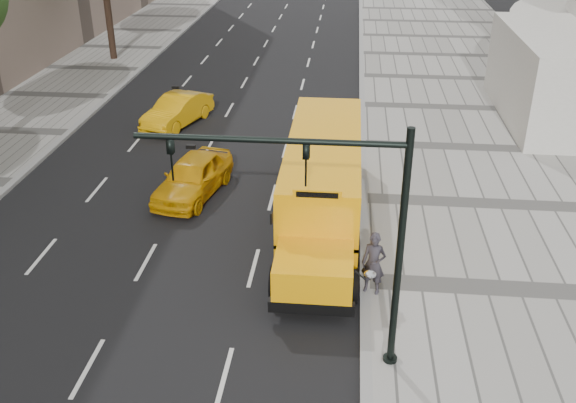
# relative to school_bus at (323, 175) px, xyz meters

# --- Properties ---
(ground) EXTENTS (140.00, 140.00, 0.00)m
(ground) POSITION_rel_school_bus_xyz_m (-4.50, 1.56, -1.76)
(ground) COLOR black
(ground) RESTS_ON ground
(sidewalk_museum) EXTENTS (12.00, 140.00, 0.15)m
(sidewalk_museum) POSITION_rel_school_bus_xyz_m (7.50, 1.56, -1.69)
(sidewalk_museum) COLOR #9A9891
(sidewalk_museum) RESTS_ON ground
(curb_museum) EXTENTS (0.30, 140.00, 0.15)m
(curb_museum) POSITION_rel_school_bus_xyz_m (1.50, 1.56, -1.69)
(curb_museum) COLOR gray
(curb_museum) RESTS_ON ground
(curb_far) EXTENTS (0.30, 140.00, 0.15)m
(curb_far) POSITION_rel_school_bus_xyz_m (-12.50, 1.56, -1.69)
(curb_far) COLOR gray
(curb_far) RESTS_ON ground
(school_bus) EXTENTS (2.96, 11.56, 3.19)m
(school_bus) POSITION_rel_school_bus_xyz_m (0.00, 0.00, 0.00)
(school_bus) COLOR #FFA508
(school_bus) RESTS_ON ground
(taxi_near) EXTENTS (2.73, 4.85, 1.56)m
(taxi_near) POSITION_rel_school_bus_xyz_m (-5.05, 1.49, -0.99)
(taxi_near) COLOR #DF9A08
(taxi_near) RESTS_ON ground
(taxi_far) EXTENTS (2.93, 4.74, 1.48)m
(taxi_far) POSITION_rel_school_bus_xyz_m (-7.63, 9.12, -1.03)
(taxi_far) COLOR #DF9A08
(taxi_far) RESTS_ON ground
(pedestrian) EXTENTS (0.81, 0.65, 1.94)m
(pedestrian) POSITION_rel_school_bus_xyz_m (1.69, -4.58, -0.65)
(pedestrian) COLOR #302C34
(pedestrian) RESTS_ON sidewalk_museum
(traffic_signal) EXTENTS (6.18, 0.36, 6.40)m
(traffic_signal) POSITION_rel_school_bus_xyz_m (0.69, -7.56, 2.33)
(traffic_signal) COLOR black
(traffic_signal) RESTS_ON ground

